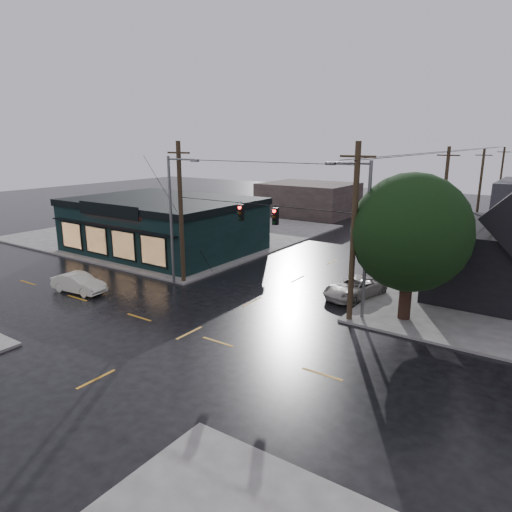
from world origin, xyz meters
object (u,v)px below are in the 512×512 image
Objects in this scene: corner_tree at (411,233)px; sedan_cream at (79,283)px; utility_pole_nw at (184,283)px; suv_silver at (355,288)px; utility_pole_ne at (349,321)px.

sedan_cream is (-20.00, -7.56, -4.54)m from corner_tree.
utility_pole_nw is 2.10× the size of suv_silver.
corner_tree is at bearing -14.00° from suv_silver.
sedan_cream is (-17.42, -5.69, 0.67)m from utility_pole_ne.
utility_pole_ne is (13.00, 0.00, 0.00)m from utility_pole_nw.
utility_pole_nw is 2.51× the size of sedan_cream.
corner_tree reaches higher than suv_silver.
corner_tree is at bearing 35.97° from utility_pole_ne.
utility_pole_ne is at bearing 0.00° from utility_pole_nw.
utility_pole_ne is at bearing -56.20° from suv_silver.
utility_pole_nw is at bearing -145.22° from suv_silver.
utility_pole_ne is 2.10× the size of suv_silver.
utility_pole_ne is at bearing -78.52° from sedan_cream.
sedan_cream is (-4.42, -5.69, 0.67)m from utility_pole_nw.
utility_pole_nw is 13.00m from utility_pole_ne.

